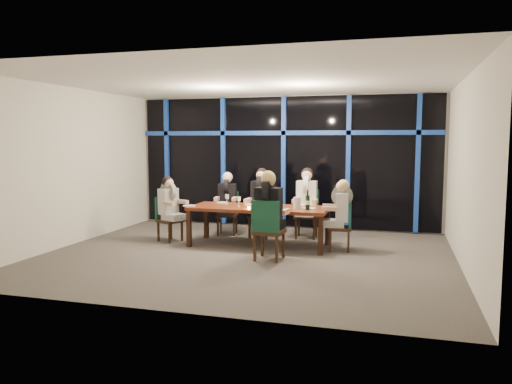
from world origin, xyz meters
TOP-DOWN VIEW (x-y plane):
  - room at (0.00, 0.00)m, footprint 7.04×7.00m
  - window_wall at (0.01, 2.93)m, footprint 6.86×0.43m
  - dining_table at (0.00, 0.80)m, footprint 2.60×1.00m
  - chair_far_left at (-0.96, 1.79)m, footprint 0.48×0.48m
  - chair_far_mid at (-0.16, 1.65)m, footprint 0.49×0.49m
  - chair_far_right at (0.73, 1.88)m, footprint 0.47×0.47m
  - chair_end_left at (-1.89, 0.77)m, footprint 0.54×0.54m
  - chair_end_right at (1.59, 0.83)m, footprint 0.45×0.45m
  - chair_near_mid at (0.45, -0.29)m, footprint 0.51×0.51m
  - diner_far_left at (-0.95, 1.71)m, footprint 0.49×0.60m
  - diner_far_mid at (-0.17, 1.57)m, footprint 0.51×0.63m
  - diner_far_right at (0.73, 1.79)m, footprint 0.49×0.62m
  - diner_end_left at (-1.82, 0.74)m, footprint 0.60×0.55m
  - diner_end_right at (1.52, 0.82)m, footprint 0.57×0.46m
  - diner_near_mid at (0.46, -0.20)m, footprint 0.53×0.65m
  - plate_far_left at (-0.86, 1.16)m, footprint 0.24×0.24m
  - plate_far_mid at (-0.22, 1.00)m, footprint 0.24×0.24m
  - plate_far_right at (0.75, 1.23)m, footprint 0.24×0.24m
  - plate_end_left at (-1.28, 0.52)m, footprint 0.24×0.24m
  - plate_end_right at (0.96, 0.77)m, footprint 0.24×0.24m
  - plate_near_mid at (0.50, 0.36)m, footprint 0.24×0.24m
  - wine_bottle at (0.95, 0.65)m, footprint 0.08×0.08m
  - water_pitcher at (0.75, 0.67)m, footprint 0.14×0.12m
  - tea_light at (-0.11, 0.51)m, footprint 0.05×0.05m
  - wine_glass_a at (-0.37, 0.69)m, footprint 0.07×0.07m
  - wine_glass_b at (0.05, 0.92)m, footprint 0.07×0.07m
  - wine_glass_c at (0.41, 0.77)m, footprint 0.06×0.06m
  - wine_glass_d at (-0.69, 0.97)m, footprint 0.07×0.07m
  - wine_glass_e at (0.87, 0.90)m, footprint 0.06×0.06m

SIDE VIEW (x-z plane):
  - chair_end_left at x=-1.89m, z-range 0.05..0.93m
  - chair_end_right at x=1.59m, z-range 0.05..0.94m
  - chair_far_left at x=-0.96m, z-range 0.05..0.96m
  - chair_far_mid at x=-0.16m, z-range 0.06..1.03m
  - chair_far_right at x=0.73m, z-range 0.06..1.04m
  - chair_near_mid at x=0.45m, z-range 0.06..1.08m
  - dining_table at x=0.00m, z-range 0.31..1.06m
  - plate_far_left at x=-0.86m, z-range 0.75..0.76m
  - plate_far_mid at x=-0.22m, z-range 0.75..0.76m
  - plate_far_right at x=0.75m, z-range 0.75..0.76m
  - plate_end_left at x=-1.28m, z-range 0.75..0.76m
  - plate_end_right at x=0.96m, z-range 0.75..0.76m
  - plate_near_mid at x=0.50m, z-range 0.75..0.76m
  - tea_light at x=-0.11m, z-range 0.75..0.78m
  - diner_end_left at x=-1.82m, z-range 0.41..1.27m
  - diner_end_right at x=1.52m, z-range 0.42..1.28m
  - water_pitcher at x=0.75m, z-range 0.75..0.97m
  - diner_far_left at x=-0.95m, z-range 0.42..1.31m
  - wine_glass_e at x=0.87m, z-range 0.79..0.95m
  - wine_glass_c at x=0.41m, z-range 0.79..0.96m
  - wine_glass_b at x=0.05m, z-range 0.79..0.98m
  - wine_bottle at x=0.95m, z-range 0.71..1.07m
  - wine_glass_a at x=-0.37m, z-range 0.79..0.99m
  - wine_glass_d at x=-0.69m, z-range 0.79..0.99m
  - diner_far_mid at x=-0.17m, z-range 0.46..1.41m
  - diner_far_right at x=0.73m, z-range 0.46..1.42m
  - diner_near_mid at x=0.46m, z-range 0.48..1.47m
  - window_wall at x=0.01m, z-range 0.08..3.02m
  - room at x=0.00m, z-range 0.51..3.53m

